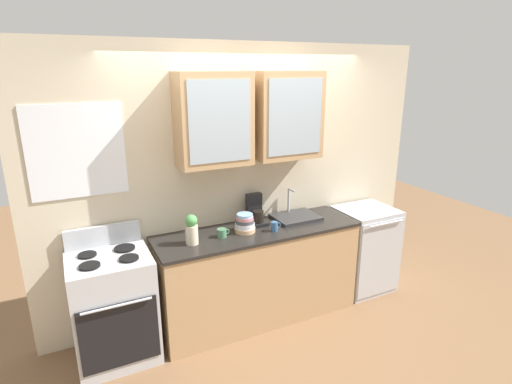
{
  "coord_description": "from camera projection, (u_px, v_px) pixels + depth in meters",
  "views": [
    {
      "loc": [
        -1.58,
        -3.17,
        2.38
      ],
      "look_at": [
        -0.03,
        0.0,
        1.3
      ],
      "focal_mm": 28.59,
      "sensor_mm": 36.0,
      "label": 1
    }
  ],
  "objects": [
    {
      "name": "cup_near_sink",
      "position": [
        275.0,
        226.0,
        3.76
      ],
      "size": [
        0.1,
        0.07,
        0.09
      ],
      "color": "#38608C",
      "rests_on": "counter"
    },
    {
      "name": "bowl_stack",
      "position": [
        245.0,
        223.0,
        3.74
      ],
      "size": [
        0.19,
        0.19,
        0.17
      ],
      "color": "#E0AD7F",
      "rests_on": "counter"
    },
    {
      "name": "ground_plane",
      "position": [
        258.0,
        315.0,
        4.08
      ],
      "size": [
        10.0,
        10.0,
        0.0
      ],
      "primitive_type": "plane",
      "color": "brown"
    },
    {
      "name": "cup_near_bowls",
      "position": [
        222.0,
        233.0,
        3.63
      ],
      "size": [
        0.12,
        0.09,
        0.08
      ],
      "color": "#4C7F59",
      "rests_on": "counter"
    },
    {
      "name": "coffee_maker",
      "position": [
        256.0,
        213.0,
        3.93
      ],
      "size": [
        0.17,
        0.2,
        0.29
      ],
      "color": "black",
      "rests_on": "counter"
    },
    {
      "name": "back_wall_unit",
      "position": [
        244.0,
        168.0,
        3.9
      ],
      "size": [
        3.95,
        0.41,
        2.61
      ],
      "color": "beige",
      "rests_on": "ground_plane"
    },
    {
      "name": "counter",
      "position": [
        258.0,
        274.0,
        3.94
      ],
      "size": [
        1.95,
        0.59,
        0.93
      ],
      "color": "tan",
      "rests_on": "ground_plane"
    },
    {
      "name": "stove_range",
      "position": [
        114.0,
        307.0,
        3.38
      ],
      "size": [
        0.65,
        0.6,
        1.11
      ],
      "color": "silver",
      "rests_on": "ground_plane"
    },
    {
      "name": "vase",
      "position": [
        192.0,
        229.0,
        3.46
      ],
      "size": [
        0.11,
        0.11,
        0.26
      ],
      "color": "beige",
      "rests_on": "counter"
    },
    {
      "name": "dishwasher",
      "position": [
        364.0,
        249.0,
        4.49
      ],
      "size": [
        0.59,
        0.58,
        0.93
      ],
      "color": "silver",
      "rests_on": "ground_plane"
    },
    {
      "name": "sink_faucet",
      "position": [
        295.0,
        216.0,
        4.08
      ],
      "size": [
        0.44,
        0.35,
        0.28
      ],
      "color": "#2D2D30",
      "rests_on": "counter"
    }
  ]
}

